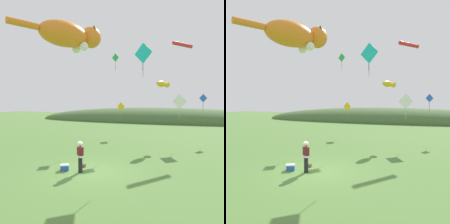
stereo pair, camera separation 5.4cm
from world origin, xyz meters
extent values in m
plane|color=#517A38|center=(0.00, 0.00, 0.00)|extent=(120.00, 120.00, 0.00)
ellipsoid|color=#426033|center=(0.00, 32.85, 0.00)|extent=(52.86, 11.29, 5.64)
cylinder|color=black|center=(-0.50, -0.22, 0.44)|extent=(0.24, 0.24, 0.88)
cube|color=#59191E|center=(-0.50, -0.22, 1.18)|extent=(0.46, 0.43, 0.60)
cube|color=white|center=(-0.50, -0.22, 0.94)|extent=(0.49, 0.46, 0.10)
sphere|color=tan|center=(-0.50, -0.22, 1.59)|extent=(0.20, 0.20, 0.20)
cylinder|color=silver|center=(-0.50, -0.22, 1.68)|extent=(0.30, 0.30, 0.09)
cylinder|color=silver|center=(-0.50, -0.22, 1.74)|extent=(0.20, 0.20, 0.07)
cylinder|color=olive|center=(-0.73, 0.76, 0.11)|extent=(0.14, 0.16, 0.16)
cylinder|color=brown|center=(-0.80, 0.76, 0.11)|extent=(0.02, 0.22, 0.22)
cylinder|color=brown|center=(-0.66, 0.76, 0.11)|extent=(0.02, 0.22, 0.22)
cube|color=blue|center=(-1.54, -0.20, 0.15)|extent=(0.57, 0.50, 0.30)
cube|color=white|center=(-1.54, -0.20, 0.33)|extent=(0.58, 0.51, 0.06)
ellipsoid|color=orange|center=(-5.75, 6.93, 10.42)|extent=(4.77, 5.57, 2.36)
ellipsoid|color=white|center=(-5.63, 7.14, 9.99)|extent=(2.88, 3.49, 1.30)
sphere|color=orange|center=(-4.17, 9.55, 10.65)|extent=(2.12, 2.12, 2.12)
cone|color=#522A0A|center=(-4.67, 9.85, 11.42)|extent=(1.03, 1.03, 0.71)
cone|color=#522A0A|center=(-3.67, 9.25, 11.42)|extent=(1.03, 1.03, 0.71)
sphere|color=white|center=(-5.46, 8.78, 9.42)|extent=(0.85, 0.85, 0.85)
sphere|color=white|center=(-4.24, 8.05, 9.42)|extent=(0.85, 0.85, 0.85)
cylinder|color=orange|center=(-7.69, 3.71, 10.53)|extent=(1.82, 2.51, 0.57)
ellipsoid|color=gold|center=(2.91, 10.46, 5.79)|extent=(1.14, 1.78, 0.59)
cone|color=gold|center=(3.28, 11.50, 5.79)|extent=(0.73, 0.70, 0.59)
cone|color=gold|center=(2.90, 10.41, 6.04)|extent=(0.35, 0.35, 0.27)
sphere|color=black|center=(2.54, 10.01, 5.84)|extent=(0.14, 0.14, 0.14)
cylinder|color=red|center=(4.82, 11.78, 9.73)|extent=(1.94, 2.30, 0.36)
torus|color=white|center=(5.65, 12.82, 9.73)|extent=(0.38, 0.32, 0.44)
cube|color=green|center=(-1.83, 10.57, 8.66)|extent=(0.87, 0.38, 0.94)
cylinder|color=black|center=(-1.83, 10.58, 8.66)|extent=(0.59, 0.26, 0.02)
cube|color=#1A7C35|center=(-1.83, 10.57, 7.74)|extent=(0.03, 0.02, 0.90)
cube|color=white|center=(4.66, 9.23, 4.09)|extent=(1.30, 0.55, 1.40)
cylinder|color=black|center=(4.66, 9.24, 4.09)|extent=(0.87, 0.37, 0.02)
cube|color=#A9A9A9|center=(4.66, 9.23, 2.95)|extent=(0.03, 0.02, 0.90)
cube|color=red|center=(0.96, 10.80, 8.58)|extent=(0.97, 0.10, 0.98)
cylinder|color=black|center=(0.96, 10.81, 8.58)|extent=(0.66, 0.07, 0.02)
cube|color=maroon|center=(0.96, 10.80, 7.64)|extent=(0.03, 0.01, 0.90)
cube|color=yellow|center=(-1.88, 12.84, 3.49)|extent=(1.00, 0.41, 1.07)
cylinder|color=black|center=(-1.88, 12.85, 3.49)|extent=(0.67, 0.28, 0.02)
cube|color=#A98511|center=(-1.88, 12.84, 2.50)|extent=(0.03, 0.02, 0.90)
cube|color=#19BFBF|center=(2.32, 3.95, 7.46)|extent=(1.36, 0.57, 1.46)
cylinder|color=black|center=(2.32, 3.96, 7.46)|extent=(0.92, 0.39, 0.02)
cube|color=#118585|center=(2.32, 3.95, 6.28)|extent=(0.03, 0.02, 0.90)
cube|color=blue|center=(6.88, 12.73, 4.41)|extent=(0.78, 0.42, 0.87)
cylinder|color=black|center=(6.88, 12.74, 4.41)|extent=(0.53, 0.29, 0.02)
cube|color=#1A3E97|center=(6.88, 12.73, 3.53)|extent=(0.03, 0.02, 0.90)
camera|label=1|loc=(5.19, -11.36, 4.10)|focal=35.00mm
camera|label=2|loc=(5.24, -11.34, 4.10)|focal=35.00mm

